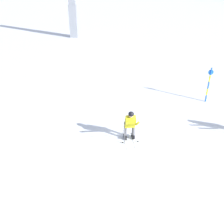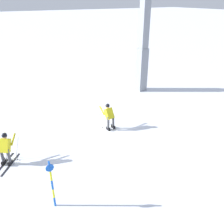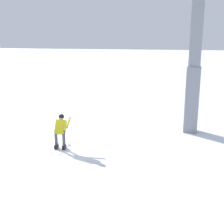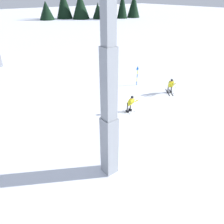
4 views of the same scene
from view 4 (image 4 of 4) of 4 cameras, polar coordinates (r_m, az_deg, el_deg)
ground_plane at (r=17.67m, az=8.54°, el=0.43°), size 260.00×260.00×0.00m
skier_carving_main at (r=16.89m, az=5.01°, el=2.49°), size 1.76×0.76×1.61m
lift_tower_near at (r=9.46m, az=-0.83°, el=4.14°), size 0.67×2.81×10.48m
trail_marker_pole at (r=22.19m, az=6.75°, el=9.75°), size 0.07×0.28×1.97m
skier_distant_uphill at (r=20.93m, az=15.43°, el=6.98°), size 1.56×1.37×1.59m
tree_line_ridge at (r=83.27m, az=-5.74°, el=26.42°), size 18.06×33.27×9.42m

